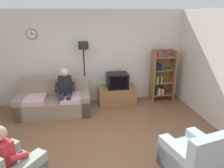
{
  "coord_description": "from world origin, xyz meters",
  "views": [
    {
      "loc": [
        -0.36,
        -3.62,
        2.61
      ],
      "look_at": [
        0.4,
        0.92,
        1.07
      ],
      "focal_mm": 34.45,
      "sensor_mm": 36.0,
      "label": 1
    }
  ],
  "objects_px": {
    "couch": "(54,102)",
    "person_on_couch": "(65,89)",
    "armchair_near_bookshelf": "(193,158)",
    "floor_lamp": "(84,56)",
    "bookshelf": "(161,75)",
    "tv_stand": "(117,95)",
    "tv": "(117,81)",
    "person_in_left_armchair": "(8,155)"
  },
  "relations": [
    {
      "from": "tv_stand",
      "to": "person_on_couch",
      "type": "xyz_separation_m",
      "value": [
        -1.47,
        -0.47,
        0.45
      ]
    },
    {
      "from": "person_in_left_armchair",
      "to": "tv_stand",
      "type": "bearing_deg",
      "value": 53.42
    },
    {
      "from": "floor_lamp",
      "to": "armchair_near_bookshelf",
      "type": "bearing_deg",
      "value": -63.09
    },
    {
      "from": "couch",
      "to": "person_on_couch",
      "type": "relative_size",
      "value": 1.55
    },
    {
      "from": "floor_lamp",
      "to": "person_on_couch",
      "type": "distance_m",
      "value": 1.09
    },
    {
      "from": "tv",
      "to": "person_on_couch",
      "type": "xyz_separation_m",
      "value": [
        -1.47,
        -0.45,
        -0.02
      ]
    },
    {
      "from": "bookshelf",
      "to": "person_on_couch",
      "type": "relative_size",
      "value": 1.27
    },
    {
      "from": "tv",
      "to": "person_on_couch",
      "type": "height_order",
      "value": "person_on_couch"
    },
    {
      "from": "tv",
      "to": "bookshelf",
      "type": "distance_m",
      "value": 1.37
    },
    {
      "from": "armchair_near_bookshelf",
      "to": "bookshelf",
      "type": "bearing_deg",
      "value": 78.23
    },
    {
      "from": "bookshelf",
      "to": "floor_lamp",
      "type": "distance_m",
      "value": 2.39
    },
    {
      "from": "person_in_left_armchair",
      "to": "tv",
      "type": "bearing_deg",
      "value": 53.2
    },
    {
      "from": "bookshelf",
      "to": "person_on_couch",
      "type": "xyz_separation_m",
      "value": [
        -2.84,
        -0.54,
        -0.11
      ]
    },
    {
      "from": "couch",
      "to": "tv",
      "type": "bearing_deg",
      "value": 10.7
    },
    {
      "from": "tv_stand",
      "to": "tv",
      "type": "xyz_separation_m",
      "value": [
        0.0,
        -0.02,
        0.47
      ]
    },
    {
      "from": "floor_lamp",
      "to": "armchair_near_bookshelf",
      "type": "xyz_separation_m",
      "value": [
        1.64,
        -3.23,
        -1.16
      ]
    },
    {
      "from": "couch",
      "to": "person_on_couch",
      "type": "height_order",
      "value": "person_on_couch"
    },
    {
      "from": "tv",
      "to": "armchair_near_bookshelf",
      "type": "distance_m",
      "value": 3.21
    },
    {
      "from": "tv_stand",
      "to": "armchair_near_bookshelf",
      "type": "bearing_deg",
      "value": -77.34
    },
    {
      "from": "floor_lamp",
      "to": "armchair_near_bookshelf",
      "type": "relative_size",
      "value": 1.79
    },
    {
      "from": "armchair_near_bookshelf",
      "to": "tv_stand",
      "type": "bearing_deg",
      "value": 102.66
    },
    {
      "from": "tv_stand",
      "to": "tv",
      "type": "bearing_deg",
      "value": -90.0
    },
    {
      "from": "armchair_near_bookshelf",
      "to": "floor_lamp",
      "type": "bearing_deg",
      "value": 116.91
    },
    {
      "from": "floor_lamp",
      "to": "person_in_left_armchair",
      "type": "xyz_separation_m",
      "value": [
        -1.27,
        -3.07,
        -0.85
      ]
    },
    {
      "from": "tv",
      "to": "person_in_left_armchair",
      "type": "relative_size",
      "value": 0.54
    },
    {
      "from": "tv",
      "to": "floor_lamp",
      "type": "xyz_separation_m",
      "value": [
        -0.94,
        0.12,
        0.73
      ]
    },
    {
      "from": "couch",
      "to": "person_on_couch",
      "type": "xyz_separation_m",
      "value": [
        0.32,
        -0.11,
        0.39
      ]
    },
    {
      "from": "person_in_left_armchair",
      "to": "armchair_near_bookshelf",
      "type": "bearing_deg",
      "value": -3.06
    },
    {
      "from": "person_on_couch",
      "to": "person_in_left_armchair",
      "type": "relative_size",
      "value": 1.11
    },
    {
      "from": "floor_lamp",
      "to": "person_on_couch",
      "type": "relative_size",
      "value": 1.49
    },
    {
      "from": "couch",
      "to": "floor_lamp",
      "type": "bearing_deg",
      "value": 28.26
    },
    {
      "from": "tv",
      "to": "floor_lamp",
      "type": "relative_size",
      "value": 0.32
    },
    {
      "from": "person_in_left_armchair",
      "to": "bookshelf",
      "type": "bearing_deg",
      "value": 40.39
    },
    {
      "from": "couch",
      "to": "bookshelf",
      "type": "distance_m",
      "value": 3.23
    },
    {
      "from": "floor_lamp",
      "to": "person_in_left_armchair",
      "type": "distance_m",
      "value": 3.43
    },
    {
      "from": "couch",
      "to": "tv",
      "type": "xyz_separation_m",
      "value": [
        1.8,
        0.34,
        0.41
      ]
    },
    {
      "from": "floor_lamp",
      "to": "couch",
      "type": "bearing_deg",
      "value": -151.74
    },
    {
      "from": "armchair_near_bookshelf",
      "to": "person_on_couch",
      "type": "bearing_deg",
      "value": 129.33
    },
    {
      "from": "tv_stand",
      "to": "bookshelf",
      "type": "height_order",
      "value": "bookshelf"
    },
    {
      "from": "tv",
      "to": "person_on_couch",
      "type": "bearing_deg",
      "value": -163.03
    },
    {
      "from": "bookshelf",
      "to": "person_on_couch",
      "type": "distance_m",
      "value": 2.9
    },
    {
      "from": "tv",
      "to": "bookshelf",
      "type": "xyz_separation_m",
      "value": [
        1.37,
        0.09,
        0.08
      ]
    }
  ]
}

